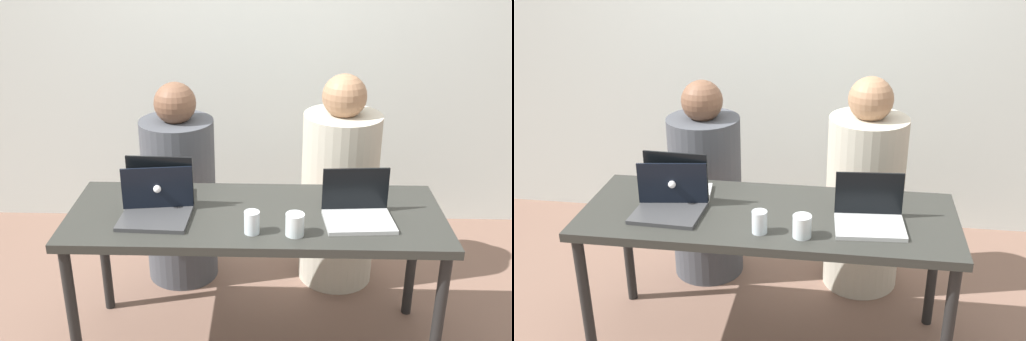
% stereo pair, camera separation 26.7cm
% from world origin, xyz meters
% --- Properties ---
extents(ground_plane, '(12.00, 12.00, 0.00)m').
position_xyz_m(ground_plane, '(0.00, 0.00, 0.00)').
color(ground_plane, brown).
extents(back_wall, '(4.50, 0.10, 2.43)m').
position_xyz_m(back_wall, '(0.00, 1.39, 1.22)').
color(back_wall, silver).
rests_on(back_wall, ground).
extents(desk, '(1.69, 0.63, 0.72)m').
position_xyz_m(desk, '(0.00, 0.00, 0.65)').
color(desk, '#2C2D29').
rests_on(desk, ground).
extents(person_on_left, '(0.41, 0.41, 1.15)m').
position_xyz_m(person_on_left, '(-0.44, 0.62, 0.51)').
color(person_on_left, '#44474E').
rests_on(person_on_left, ground).
extents(person_on_right, '(0.51, 0.51, 1.20)m').
position_xyz_m(person_on_right, '(0.44, 0.62, 0.53)').
color(person_on_right, '#BEB7A5').
rests_on(person_on_right, ground).
extents(laptop_back_left, '(0.34, 0.27, 0.21)m').
position_xyz_m(laptop_back_left, '(-0.45, 0.08, 0.77)').
color(laptop_back_left, silver).
rests_on(laptop_back_left, desk).
extents(laptop_front_left, '(0.31, 0.30, 0.25)m').
position_xyz_m(laptop_front_left, '(-0.44, -0.03, 0.77)').
color(laptop_front_left, '#3B3C3E').
rests_on(laptop_front_left, desk).
extents(laptop_front_right, '(0.31, 0.26, 0.21)m').
position_xyz_m(laptop_front_right, '(0.45, -0.05, 0.77)').
color(laptop_front_right, '#B4B8B8').
rests_on(laptop_front_right, desk).
extents(water_glass_right, '(0.08, 0.08, 0.10)m').
position_xyz_m(water_glass_right, '(0.17, -0.19, 0.76)').
color(water_glass_right, silver).
rests_on(water_glass_right, desk).
extents(water_glass_center, '(0.07, 0.07, 0.10)m').
position_xyz_m(water_glass_center, '(-0.01, -0.18, 0.76)').
color(water_glass_center, silver).
rests_on(water_glass_center, desk).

